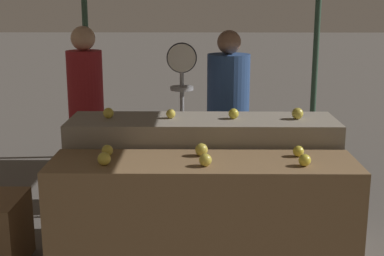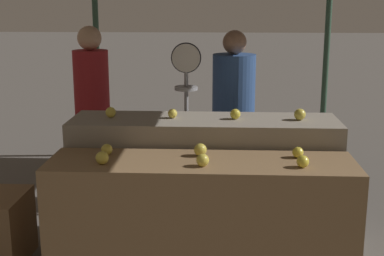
{
  "view_description": "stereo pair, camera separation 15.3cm",
  "coord_description": "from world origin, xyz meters",
  "views": [
    {
      "loc": [
        -0.04,
        -3.37,
        1.89
      ],
      "look_at": [
        -0.08,
        0.3,
        1.02
      ],
      "focal_mm": 50.0,
      "sensor_mm": 36.0,
      "label": 1
    },
    {
      "loc": [
        0.11,
        -3.36,
        1.89
      ],
      "look_at": [
        -0.08,
        0.3,
        1.02
      ],
      "focal_mm": 50.0,
      "sensor_mm": 36.0,
      "label": 2
    }
  ],
  "objects": [
    {
      "name": "person_customer_left",
      "position": [
        -1.07,
        1.47,
        0.98
      ],
      "size": [
        0.43,
        0.43,
        1.67
      ],
      "rotation": [
        0.0,
        0.0,
        3.56
      ],
      "color": "#2D2D38",
      "rests_on": "ground_plane"
    },
    {
      "name": "apple_back_2",
      "position": [
        0.23,
        0.6,
        1.06
      ],
      "size": [
        0.08,
        0.08,
        0.08
      ],
      "primitive_type": "sphere",
      "color": "gold",
      "rests_on": "display_counter_back"
    },
    {
      "name": "apple_front_2",
      "position": [
        0.64,
        -0.11,
        0.91
      ],
      "size": [
        0.08,
        0.08,
        0.08
      ],
      "primitive_type": "sphere",
      "color": "gold",
      "rests_on": "display_counter_front"
    },
    {
      "name": "apple_front_1",
      "position": [
        0.01,
        -0.12,
        0.91
      ],
      "size": [
        0.08,
        0.08,
        0.08
      ],
      "primitive_type": "sphere",
      "color": "gold",
      "rests_on": "display_counter_front"
    },
    {
      "name": "apple_front_3",
      "position": [
        -0.65,
        0.1,
        0.9
      ],
      "size": [
        0.08,
        0.08,
        0.08
      ],
      "primitive_type": "sphere",
      "color": "gold",
      "rests_on": "display_counter_front"
    },
    {
      "name": "person_vendor_at_scale",
      "position": [
        0.24,
        1.47,
        0.94
      ],
      "size": [
        0.51,
        0.51,
        1.64
      ],
      "rotation": [
        0.0,
        0.0,
        2.73
      ],
      "color": "#2D2D38",
      "rests_on": "ground_plane"
    },
    {
      "name": "apple_back_1",
      "position": [
        -0.24,
        0.61,
        1.05
      ],
      "size": [
        0.07,
        0.07,
        0.07
      ],
      "primitive_type": "sphere",
      "color": "yellow",
      "rests_on": "display_counter_back"
    },
    {
      "name": "apple_back_0",
      "position": [
        -0.72,
        0.61,
        1.06
      ],
      "size": [
        0.08,
        0.08,
        0.08
      ],
      "primitive_type": "sphere",
      "color": "yellow",
      "rests_on": "display_counter_back"
    },
    {
      "name": "apple_front_5",
      "position": [
        0.64,
        0.11,
        0.9
      ],
      "size": [
        0.07,
        0.07,
        0.07
      ],
      "primitive_type": "sphere",
      "color": "gold",
      "rests_on": "display_counter_front"
    },
    {
      "name": "display_counter_back",
      "position": [
        0.0,
        0.6,
        0.51
      ],
      "size": [
        2.03,
        0.55,
        1.02
      ],
      "primitive_type": "cube",
      "color": "gray",
      "rests_on": "ground_plane"
    },
    {
      "name": "apple_back_3",
      "position": [
        0.72,
        0.59,
        1.06
      ],
      "size": [
        0.09,
        0.09,
        0.09
      ],
      "primitive_type": "sphere",
      "color": "gold",
      "rests_on": "display_counter_back"
    },
    {
      "name": "produce_scale",
      "position": [
        -0.17,
        1.19,
        1.11
      ],
      "size": [
        0.26,
        0.2,
        1.55
      ],
      "color": "#99999E",
      "rests_on": "ground_plane"
    },
    {
      "name": "apple_front_0",
      "position": [
        -0.64,
        -0.1,
        0.91
      ],
      "size": [
        0.09,
        0.09,
        0.09
      ],
      "primitive_type": "sphere",
      "color": "gold",
      "rests_on": "display_counter_front"
    },
    {
      "name": "display_counter_front",
      "position": [
        0.0,
        0.0,
        0.43
      ],
      "size": [
        2.03,
        0.55,
        0.87
      ],
      "primitive_type": "cube",
      "color": "olive",
      "rests_on": "ground_plane"
    },
    {
      "name": "apple_front_4",
      "position": [
        -0.01,
        0.11,
        0.91
      ],
      "size": [
        0.09,
        0.09,
        0.09
      ],
      "primitive_type": "sphere",
      "color": "gold",
      "rests_on": "display_counter_front"
    }
  ]
}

